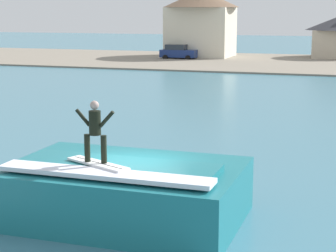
% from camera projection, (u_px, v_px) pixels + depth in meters
% --- Properties ---
extents(ground_plane, '(260.00, 260.00, 0.00)m').
position_uv_depth(ground_plane, '(136.00, 215.00, 17.12)').
color(ground_plane, teal).
extents(wave_crest, '(6.49, 4.33, 1.75)m').
position_uv_depth(wave_crest, '(124.00, 191.00, 16.62)').
color(wave_crest, '#1B6E78').
rests_on(wave_crest, ground_plane).
extents(surfboard, '(2.09, 1.25, 0.06)m').
position_uv_depth(surfboard, '(98.00, 164.00, 15.85)').
color(surfboard, white).
rests_on(surfboard, wave_crest).
extents(surfer, '(1.14, 0.32, 1.68)m').
position_uv_depth(surfer, '(95.00, 128.00, 15.70)').
color(surfer, black).
rests_on(surfer, surfboard).
extents(shoreline_bank, '(120.00, 25.12, 0.16)m').
position_uv_depth(shoreline_bank, '(309.00, 63.00, 65.96)').
color(shoreline_bank, gray).
rests_on(shoreline_bank, ground_plane).
extents(car_near_shore, '(4.39, 2.02, 1.86)m').
position_uv_depth(car_near_shore, '(178.00, 52.00, 71.49)').
color(car_near_shore, navy).
rests_on(car_near_shore, ground_plane).
extents(house_with_chimney, '(9.64, 9.64, 8.75)m').
position_uv_depth(house_with_chimney, '(201.00, 20.00, 74.17)').
color(house_with_chimney, beige).
rests_on(house_with_chimney, ground_plane).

